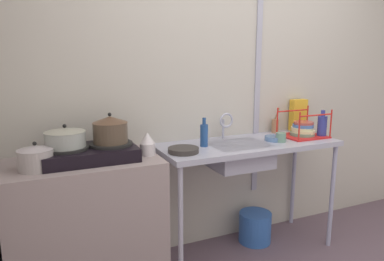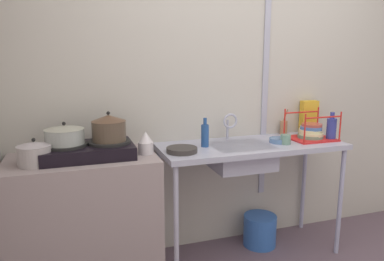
% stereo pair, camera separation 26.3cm
% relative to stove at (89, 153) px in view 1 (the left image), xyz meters
% --- Properties ---
extents(wall_back, '(4.63, 0.10, 2.58)m').
position_rel_stove_xyz_m(wall_back, '(1.34, 0.33, 0.33)').
color(wall_back, '#B7B2A8').
rests_on(wall_back, ground).
extents(wall_metal_strip, '(0.05, 0.01, 2.07)m').
position_rel_stove_xyz_m(wall_metal_strip, '(1.47, 0.27, 0.46)').
color(wall_metal_strip, '#A2A3B9').
extents(counter_concrete, '(0.98, 0.56, 0.92)m').
position_rel_stove_xyz_m(counter_concrete, '(-0.04, 0.00, -0.51)').
color(counter_concrete, gray).
rests_on(counter_concrete, ground).
extents(counter_sink, '(1.44, 0.56, 0.92)m').
position_rel_stove_xyz_m(counter_sink, '(1.22, 0.00, -0.13)').
color(counter_sink, '#A2A3B9').
rests_on(counter_sink, ground).
extents(stove, '(0.59, 0.38, 0.10)m').
position_rel_stove_xyz_m(stove, '(0.00, 0.00, 0.00)').
color(stove, black).
rests_on(stove, counter_concrete).
extents(pot_on_left_burner, '(0.25, 0.25, 0.15)m').
position_rel_stove_xyz_m(pot_on_left_burner, '(-0.14, 0.00, 0.11)').
color(pot_on_left_burner, '#949A95').
rests_on(pot_on_left_burner, stove).
extents(pot_on_right_burner, '(0.23, 0.23, 0.20)m').
position_rel_stove_xyz_m(pot_on_right_burner, '(0.14, 0.00, 0.14)').
color(pot_on_right_burner, '#4C3D2F').
rests_on(pot_on_right_burner, stove).
extents(pot_beside_stove, '(0.21, 0.21, 0.17)m').
position_rel_stove_xyz_m(pot_beside_stove, '(-0.32, -0.09, 0.03)').
color(pot_beside_stove, '#A29B9B').
rests_on(pot_beside_stove, counter_concrete).
extents(percolator, '(0.11, 0.11, 0.16)m').
position_rel_stove_xyz_m(percolator, '(0.38, -0.04, 0.03)').
color(percolator, silver).
rests_on(percolator, counter_concrete).
extents(sink_basin, '(0.45, 0.38, 0.18)m').
position_rel_stove_xyz_m(sink_basin, '(1.12, -0.02, -0.14)').
color(sink_basin, '#A2A3B9').
rests_on(sink_basin, counter_sink).
extents(faucet, '(0.12, 0.07, 0.22)m').
position_rel_stove_xyz_m(faucet, '(1.10, 0.16, 0.10)').
color(faucet, '#A2A3B9').
rests_on(faucet, counter_sink).
extents(frying_pan, '(0.22, 0.22, 0.03)m').
position_rel_stove_xyz_m(frying_pan, '(0.63, -0.08, -0.03)').
color(frying_pan, '#302C2A').
rests_on(frying_pan, counter_sink).
extents(dish_rack, '(0.35, 0.30, 0.24)m').
position_rel_stove_xyz_m(dish_rack, '(1.75, -0.01, 0.01)').
color(dish_rack, red).
rests_on(dish_rack, counter_sink).
extents(cup_by_rack, '(0.08, 0.08, 0.07)m').
position_rel_stove_xyz_m(cup_by_rack, '(1.46, -0.10, -0.01)').
color(cup_by_rack, slate).
rests_on(cup_by_rack, counter_sink).
extents(small_bowl_on_drainboard, '(0.16, 0.16, 0.04)m').
position_rel_stove_xyz_m(small_bowl_on_drainboard, '(1.44, -0.03, -0.03)').
color(small_bowl_on_drainboard, '#5072A2').
rests_on(small_bowl_on_drainboard, counter_sink).
extents(bottle_by_sink, '(0.06, 0.06, 0.22)m').
position_rel_stove_xyz_m(bottle_by_sink, '(0.84, 0.02, 0.04)').
color(bottle_by_sink, navy).
rests_on(bottle_by_sink, counter_sink).
extents(bottle_by_rack, '(0.08, 0.08, 0.23)m').
position_rel_stove_xyz_m(bottle_by_rack, '(1.89, -0.08, 0.04)').
color(bottle_by_rack, '#2F378E').
rests_on(bottle_by_rack, counter_sink).
extents(cereal_box, '(0.15, 0.08, 0.28)m').
position_rel_stove_xyz_m(cereal_box, '(1.89, 0.22, 0.09)').
color(cereal_box, gold).
rests_on(cereal_box, counter_sink).
extents(utensil_jar, '(0.06, 0.06, 0.22)m').
position_rel_stove_xyz_m(utensil_jar, '(1.65, 0.23, 0.01)').
color(utensil_jar, '#A17451').
rests_on(utensil_jar, counter_sink).
extents(bucket_on_floor, '(0.28, 0.28, 0.26)m').
position_rel_stove_xyz_m(bucket_on_floor, '(1.36, 0.08, -0.83)').
color(bucket_on_floor, '#2E5DB0').
rests_on(bucket_on_floor, ground).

